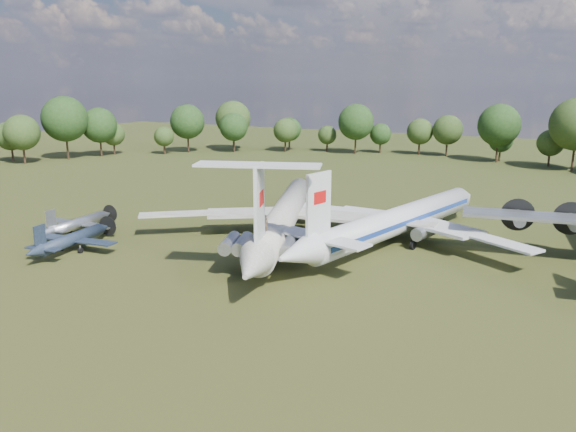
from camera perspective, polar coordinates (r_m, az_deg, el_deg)
The scene contains 6 objects.
ground at distance 72.07m, azimuth -4.24°, elevation -2.58°, with size 300.00×300.00×0.00m, color #213712.
il62_airliner at distance 71.93m, azimuth -0.43°, elevation -0.56°, with size 38.32×49.82×4.89m, color silver, non-canonical shape.
tu104_jet at distance 71.79m, azimuth 11.14°, elevation -0.94°, with size 35.17×46.90×4.69m, color white, non-canonical shape.
small_prop_west at distance 72.41m, azimuth -21.09°, elevation -2.51°, with size 11.12×15.17×2.22m, color black, non-canonical shape.
small_prop_northwest at distance 80.39m, azimuth -20.50°, elevation -0.93°, with size 10.49×14.30×2.10m, color #A9ABB1, non-canonical shape.
person_on_il62 at distance 58.01m, azimuth -2.35°, elevation -0.72°, with size 0.64×0.42×1.77m, color olive.
Camera 1 is at (36.18, -58.90, 20.40)m, focal length 35.00 mm.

